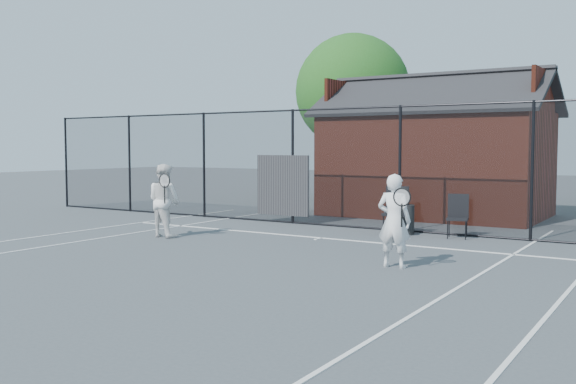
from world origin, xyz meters
The scene contains 10 objects.
ground centered at (0.00, 0.00, 0.00)m, with size 80.00×80.00×0.00m, color #42484B.
court_lines centered at (0.00, -1.32, 0.01)m, with size 11.02×18.00×0.01m.
fence centered at (-0.30, 5.00, 1.45)m, with size 22.04×3.00×3.00m.
clubhouse centered at (0.50, 9.00, 1.61)m, with size 6.50×4.36×4.19m.
tree_left centered at (-4.50, 13.50, 4.19)m, with size 4.48×4.48×6.44m.
player_front centered at (2.71, 0.62, 0.79)m, with size 0.71×0.53×1.57m.
player_back centered at (-3.13, 1.34, 0.82)m, with size 0.91×0.68×1.64m.
chair_left centered at (1.20, 4.27, 0.54)m, with size 0.52×0.54×1.09m, color black.
chair_right centered at (2.53, 4.60, 0.47)m, with size 0.46×0.47×0.95m, color black.
waste_bin centered at (1.28, 4.60, 0.34)m, with size 0.47×0.47×0.68m, color black.
Camera 1 is at (6.87, -9.29, 2.01)m, focal length 40.00 mm.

